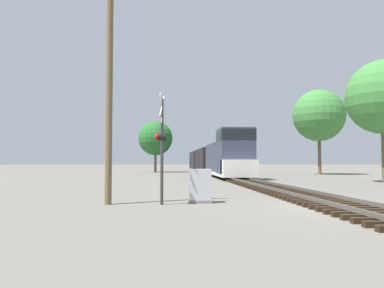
# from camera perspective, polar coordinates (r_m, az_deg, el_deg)

# --- Properties ---
(ground_plane) EXTENTS (400.00, 400.00, 0.00)m
(ground_plane) POSITION_cam_1_polar(r_m,az_deg,el_deg) (14.56, 21.83, -9.05)
(ground_plane) COLOR #666059
(rail_track_bed) EXTENTS (2.60, 160.00, 0.31)m
(rail_track_bed) POSITION_cam_1_polar(r_m,az_deg,el_deg) (14.54, 21.82, -8.52)
(rail_track_bed) COLOR black
(rail_track_bed) RESTS_ON ground
(freight_train) EXTENTS (3.10, 49.67, 4.68)m
(freight_train) POSITION_cam_1_polar(r_m,az_deg,el_deg) (55.23, 2.69, -2.40)
(freight_train) COLOR #33384C
(freight_train) RESTS_ON ground
(crossing_signal_near) EXTENTS (0.46, 1.02, 4.27)m
(crossing_signal_near) POSITION_cam_1_polar(r_m,az_deg,el_deg) (14.54, -4.70, 0.41)
(crossing_signal_near) COLOR #333333
(crossing_signal_near) RESTS_ON ground
(relay_cabinet) EXTENTS (0.93, 0.65, 1.36)m
(relay_cabinet) POSITION_cam_1_polar(r_m,az_deg,el_deg) (15.18, 1.26, -6.44)
(relay_cabinet) COLOR slate
(relay_cabinet) RESTS_ON ground
(utility_pole) EXTENTS (1.80, 0.27, 9.05)m
(utility_pole) POSITION_cam_1_polar(r_m,az_deg,el_deg) (15.23, -12.50, 8.78)
(utility_pole) COLOR brown
(utility_pole) RESTS_ON ground
(tree_far_right) EXTENTS (5.89, 5.89, 9.72)m
(tree_far_right) POSITION_cam_1_polar(r_m,az_deg,el_deg) (33.38, 27.23, 6.34)
(tree_far_right) COLOR brown
(tree_far_right) RESTS_ON ground
(tree_mid_background) EXTENTS (6.77, 6.77, 11.10)m
(tree_mid_background) POSITION_cam_1_polar(r_m,az_deg,el_deg) (51.80, 18.77, 4.13)
(tree_mid_background) COLOR brown
(tree_mid_background) RESTS_ON ground
(tree_deep_background) EXTENTS (5.42, 5.42, 8.09)m
(tree_deep_background) POSITION_cam_1_polar(r_m,az_deg,el_deg) (59.57, -5.59, 0.86)
(tree_deep_background) COLOR brown
(tree_deep_background) RESTS_ON ground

